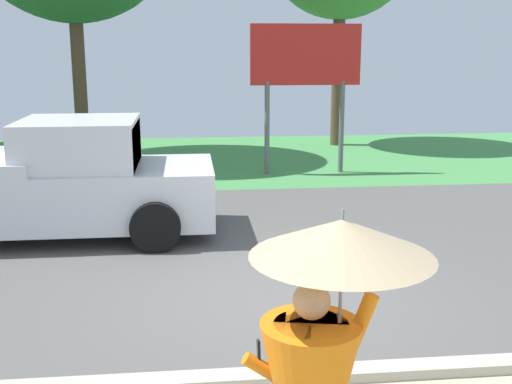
{
  "coord_description": "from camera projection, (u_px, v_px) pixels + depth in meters",
  "views": [
    {
      "loc": [
        -1.1,
        -7.28,
        3.02
      ],
      "look_at": [
        -0.21,
        1.0,
        1.1
      ],
      "focal_mm": 44.84,
      "sensor_mm": 36.0,
      "label": 1
    }
  ],
  "objects": [
    {
      "name": "monk_pedestrian",
      "position": [
        317.0,
        374.0,
        3.77
      ],
      "size": [
        1.11,
        1.06,
        2.13
      ],
      "rotation": [
        0.0,
        0.0,
        0.0
      ],
      "color": "orange",
      "rests_on": "ground_plane"
    },
    {
      "name": "pickup_truck",
      "position": [
        52.0,
        183.0,
        10.2
      ],
      "size": [
        5.2,
        2.28,
        1.88
      ],
      "rotation": [
        0.0,
        0.0,
        0.01
      ],
      "color": "silver",
      "rests_on": "ground_plane"
    },
    {
      "name": "roadside_billboard",
      "position": [
        306.0,
        66.0,
        14.9
      ],
      "size": [
        2.6,
        0.12,
        3.5
      ],
      "color": "slate",
      "rests_on": "ground_plane"
    },
    {
      "name": "ground_plane",
      "position": [
        256.0,
        232.0,
        10.71
      ],
      "size": [
        40.0,
        22.0,
        0.2
      ],
      "color": "#565451"
    }
  ]
}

